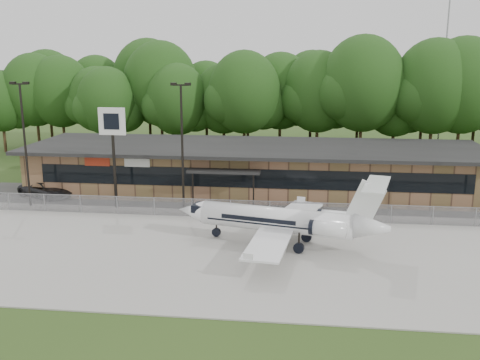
# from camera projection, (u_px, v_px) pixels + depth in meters

# --- Properties ---
(ground) EXTENTS (160.00, 160.00, 0.00)m
(ground) POSITION_uv_depth(u_px,v_px,m) (210.00, 310.00, 26.45)
(ground) COLOR #2C4819
(ground) RESTS_ON ground
(apron) EXTENTS (64.00, 18.00, 0.08)m
(apron) POSITION_uv_depth(u_px,v_px,m) (231.00, 251.00, 34.18)
(apron) COLOR #9E9B93
(apron) RESTS_ON ground
(parking_lot) EXTENTS (50.00, 9.00, 0.06)m
(parking_lot) POSITION_uv_depth(u_px,v_px,m) (249.00, 203.00, 45.30)
(parking_lot) COLOR #383835
(parking_lot) RESTS_ON ground
(terminal) EXTENTS (41.00, 11.65, 4.30)m
(terminal) POSITION_uv_depth(u_px,v_px,m) (254.00, 168.00, 49.09)
(terminal) COLOR #8D6146
(terminal) RESTS_ON ground
(fence) EXTENTS (46.00, 0.04, 1.52)m
(fence) POSITION_uv_depth(u_px,v_px,m) (244.00, 210.00, 40.78)
(fence) COLOR gray
(fence) RESTS_ON ground
(treeline) EXTENTS (72.00, 12.00, 15.00)m
(treeline) POSITION_uv_depth(u_px,v_px,m) (268.00, 95.00, 65.33)
(treeline) COLOR #203D13
(treeline) RESTS_ON ground
(radio_mast) EXTENTS (0.20, 0.20, 25.00)m
(radio_mast) POSITION_uv_depth(u_px,v_px,m) (445.00, 53.00, 67.47)
(radio_mast) COLOR gray
(radio_mast) RESTS_ON ground
(light_pole_left) EXTENTS (1.55, 0.30, 10.23)m
(light_pole_left) POSITION_uv_depth(u_px,v_px,m) (24.00, 135.00, 43.08)
(light_pole_left) COLOR black
(light_pole_left) RESTS_ON ground
(light_pole_mid) EXTENTS (1.55, 0.30, 10.23)m
(light_pole_mid) POSITION_uv_depth(u_px,v_px,m) (182.00, 138.00, 41.60)
(light_pole_mid) COLOR black
(light_pole_mid) RESTS_ON ground
(business_jet) EXTENTS (14.33, 12.89, 4.85)m
(business_jet) POSITION_uv_depth(u_px,v_px,m) (284.00, 221.00, 34.80)
(business_jet) COLOR white
(business_jet) RESTS_ON ground
(suv) EXTENTS (5.71, 4.18, 1.44)m
(suv) POSITION_uv_depth(u_px,v_px,m) (46.00, 189.00, 47.10)
(suv) COLOR #2C2C2F
(suv) RESTS_ON ground
(pole_sign) EXTENTS (2.16, 0.32, 8.24)m
(pole_sign) POSITION_uv_depth(u_px,v_px,m) (112.00, 132.00, 42.46)
(pole_sign) COLOR black
(pole_sign) RESTS_ON ground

